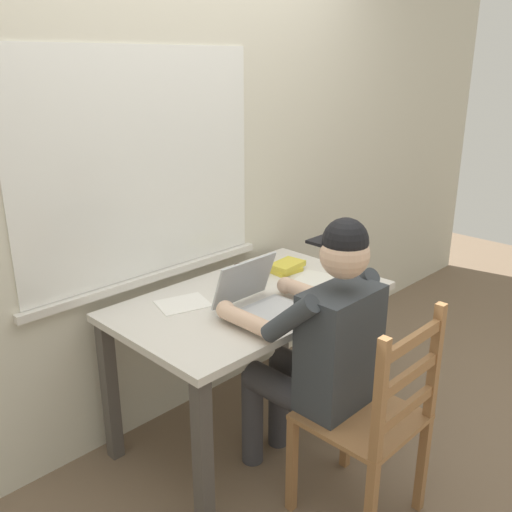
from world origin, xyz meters
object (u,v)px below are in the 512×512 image
(coffee_mug_white, at_px, (353,269))
(coffee_mug_dark, at_px, (242,275))
(wooden_chair, at_px, (373,420))
(computer_mouse, at_px, (308,292))
(seated_person, at_px, (318,345))
(laptop, at_px, (259,300))
(book_stack_main, at_px, (287,267))
(desk, at_px, (251,317))
(landscape_photo_print, at_px, (320,284))

(coffee_mug_white, distance_m, coffee_mug_dark, 0.57)
(wooden_chair, distance_m, computer_mouse, 0.68)
(wooden_chair, bearing_deg, seated_person, 90.00)
(seated_person, distance_m, coffee_mug_dark, 0.62)
(seated_person, distance_m, computer_mouse, 0.38)
(laptop, relative_size, computer_mouse, 3.30)
(wooden_chair, height_order, coffee_mug_dark, wooden_chair)
(seated_person, height_order, coffee_mug_dark, seated_person)
(coffee_mug_dark, distance_m, book_stack_main, 0.30)
(laptop, xyz_separation_m, book_stack_main, (0.45, 0.24, -0.03))
(coffee_mug_dark, bearing_deg, book_stack_main, -6.79)
(coffee_mug_dark, bearing_deg, computer_mouse, -69.49)
(seated_person, xyz_separation_m, wooden_chair, (-0.00, -0.28, -0.22))
(coffee_mug_white, bearing_deg, book_stack_main, 117.95)
(computer_mouse, distance_m, book_stack_main, 0.33)
(desk, height_order, computer_mouse, computer_mouse)
(landscape_photo_print, bearing_deg, computer_mouse, -162.64)
(coffee_mug_white, relative_size, coffee_mug_dark, 1.05)
(laptop, distance_m, coffee_mug_white, 0.62)
(seated_person, xyz_separation_m, book_stack_main, (0.43, 0.56, 0.08))
(desk, xyz_separation_m, book_stack_main, (0.37, 0.11, 0.13))
(computer_mouse, bearing_deg, wooden_chair, -114.99)
(seated_person, xyz_separation_m, coffee_mug_dark, (0.14, 0.59, 0.11))
(desk, distance_m, coffee_mug_white, 0.58)
(desk, xyz_separation_m, coffee_mug_dark, (0.08, 0.14, 0.15))
(desk, relative_size, computer_mouse, 12.81)
(wooden_chair, xyz_separation_m, laptop, (-0.02, 0.60, 0.33))
(desk, height_order, coffee_mug_white, coffee_mug_white)
(book_stack_main, xyz_separation_m, landscape_photo_print, (-0.02, -0.24, -0.02))
(seated_person, bearing_deg, coffee_mug_dark, 76.87)
(coffee_mug_dark, bearing_deg, laptop, -120.30)
(coffee_mug_dark, distance_m, landscape_photo_print, 0.39)
(coffee_mug_white, bearing_deg, desk, 159.49)
(laptop, xyz_separation_m, coffee_mug_dark, (0.16, 0.28, -0.00))
(laptop, height_order, computer_mouse, laptop)
(coffee_mug_white, xyz_separation_m, book_stack_main, (-0.16, 0.30, -0.02))
(computer_mouse, height_order, coffee_mug_dark, coffee_mug_dark)
(laptop, relative_size, book_stack_main, 1.73)
(book_stack_main, bearing_deg, landscape_photo_print, -94.53)
(book_stack_main, relative_size, landscape_photo_print, 1.47)
(computer_mouse, bearing_deg, desk, 137.29)
(seated_person, height_order, computer_mouse, seated_person)
(laptop, bearing_deg, computer_mouse, -9.11)
(desk, xyz_separation_m, computer_mouse, (0.20, -0.18, 0.12))
(computer_mouse, bearing_deg, book_stack_main, 58.93)
(desk, height_order, coffee_mug_dark, coffee_mug_dark)
(book_stack_main, bearing_deg, laptop, -152.02)
(computer_mouse, bearing_deg, laptop, 170.89)
(seated_person, bearing_deg, desk, 82.02)
(seated_person, distance_m, landscape_photo_print, 0.53)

